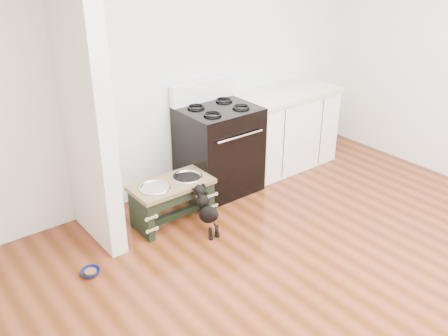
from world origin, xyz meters
The scene contains 8 objects.
ground centered at (0.00, 0.00, 0.00)m, with size 5.00×5.00×0.00m, color #47230C.
room_shell centered at (0.00, 0.00, 1.62)m, with size 5.00×5.00×5.00m.
partition_wall centered at (-1.18, 2.10, 1.35)m, with size 0.15×0.80×2.70m, color silver.
oven_range centered at (0.25, 2.16, 0.48)m, with size 0.76×0.69×1.14m.
cabinet_run centered at (1.23, 2.18, 0.45)m, with size 1.24×0.64×0.91m.
dog_feeder centered at (-0.51, 1.88, 0.30)m, with size 0.77×0.41×0.44m.
puppy centered at (-0.38, 1.53, 0.26)m, with size 0.13×0.39×0.47m.
floor_bowl centered at (-1.50, 1.60, 0.02)m, with size 0.18×0.18×0.05m.
Camera 1 is at (-2.67, -1.68, 2.57)m, focal length 40.00 mm.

